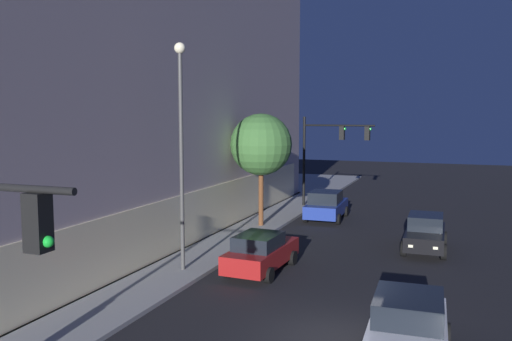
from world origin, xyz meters
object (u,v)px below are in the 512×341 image
at_px(traffic_light_far_corner, 330,144).
at_px(street_lamp_sidewalk, 181,131).
at_px(modern_building, 27,52).
at_px(car_blue, 326,205).
at_px(car_red, 261,252).
at_px(car_black, 425,233).
at_px(sidewalk_tree, 261,145).
at_px(car_white, 407,332).

relative_size(traffic_light_far_corner, street_lamp_sidewalk, 0.68).
bearing_deg(street_lamp_sidewalk, traffic_light_far_corner, -7.55).
bearing_deg(modern_building, car_blue, -69.05).
distance_m(modern_building, car_blue, 20.08).
height_order(car_red, car_black, car_black).
relative_size(sidewalk_tree, car_red, 1.44).
bearing_deg(modern_building, traffic_light_far_corner, -58.20).
bearing_deg(car_black, traffic_light_far_corner, 36.05).
bearing_deg(sidewalk_tree, car_red, -159.60).
bearing_deg(car_blue, traffic_light_far_corner, 10.07).
height_order(modern_building, car_white, modern_building).
xyz_separation_m(sidewalk_tree, car_white, (-14.15, -9.22, -3.83)).
relative_size(street_lamp_sidewalk, car_red, 2.06).
bearing_deg(traffic_light_far_corner, sidewalk_tree, 162.74).
distance_m(traffic_light_far_corner, sidewalk_tree, 7.59).
xyz_separation_m(traffic_light_far_corner, car_blue, (-3.57, -0.63, -3.54)).
distance_m(traffic_light_far_corner, car_red, 15.57).
relative_size(car_black, car_blue, 0.97).
bearing_deg(sidewalk_tree, car_blue, -38.12).
bearing_deg(car_blue, sidewalk_tree, 141.88).
bearing_deg(sidewalk_tree, traffic_light_far_corner, -17.26).
relative_size(car_red, car_blue, 0.99).
bearing_deg(car_red, car_white, -134.85).
distance_m(car_red, car_black, 8.44).
bearing_deg(car_black, car_blue, 47.04).
bearing_deg(modern_building, street_lamp_sidewalk, -115.08).
distance_m(street_lamp_sidewalk, car_red, 5.82).
height_order(sidewalk_tree, car_blue, sidewalk_tree).
bearing_deg(street_lamp_sidewalk, car_red, -65.43).
bearing_deg(street_lamp_sidewalk, sidewalk_tree, 0.44).
bearing_deg(car_blue, modern_building, 110.95).
bearing_deg(modern_building, sidewalk_tree, -78.88).
height_order(traffic_light_far_corner, car_blue, traffic_light_far_corner).
relative_size(traffic_light_far_corner, sidewalk_tree, 0.97).
height_order(sidewalk_tree, car_white, sidewalk_tree).
bearing_deg(car_red, street_lamp_sidewalk, 114.57).
distance_m(modern_building, car_red, 19.81).
bearing_deg(sidewalk_tree, street_lamp_sidewalk, -179.56).
distance_m(sidewalk_tree, car_red, 9.28).
relative_size(street_lamp_sidewalk, car_blue, 2.03).
bearing_deg(car_white, sidewalk_tree, 33.10).
height_order(traffic_light_far_corner, sidewalk_tree, sidewalk_tree).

